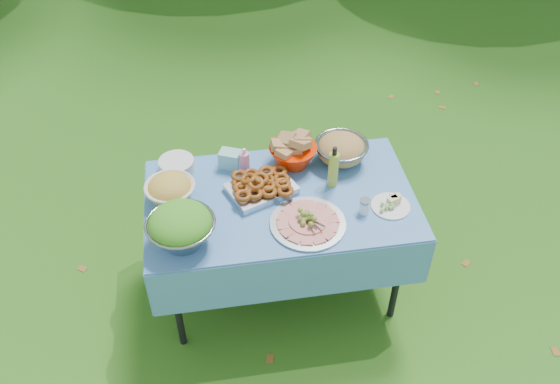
# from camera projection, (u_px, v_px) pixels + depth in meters

# --- Properties ---
(ground) EXTENTS (80.00, 80.00, 0.00)m
(ground) POSITION_uv_depth(u_px,v_px,m) (281.00, 286.00, 3.74)
(ground) COLOR #0F3309
(ground) RESTS_ON ground
(picnic_table) EXTENTS (1.46, 0.86, 0.76)m
(picnic_table) POSITION_uv_depth(u_px,v_px,m) (281.00, 245.00, 3.48)
(picnic_table) COLOR #84C3FF
(picnic_table) RESTS_ON ground
(salad_bowl) EXTENTS (0.41, 0.41, 0.23)m
(salad_bowl) POSITION_uv_depth(u_px,v_px,m) (181.00, 227.00, 2.91)
(salad_bowl) COLOR gray
(salad_bowl) RESTS_ON picnic_table
(pasta_bowl_white) EXTENTS (0.35, 0.35, 0.15)m
(pasta_bowl_white) POSITION_uv_depth(u_px,v_px,m) (170.00, 189.00, 3.17)
(pasta_bowl_white) COLOR silver
(pasta_bowl_white) RESTS_ON picnic_table
(plate_stack) EXTENTS (0.25, 0.25, 0.07)m
(plate_stack) POSITION_uv_depth(u_px,v_px,m) (177.00, 165.00, 3.37)
(plate_stack) COLOR silver
(plate_stack) RESTS_ON picnic_table
(wipes_box) EXTENTS (0.14, 0.13, 0.11)m
(wipes_box) POSITION_uv_depth(u_px,v_px,m) (230.00, 159.00, 3.38)
(wipes_box) COLOR #7EC4C9
(wipes_box) RESTS_ON picnic_table
(sanitizer_bottle) EXTENTS (0.06, 0.06, 0.16)m
(sanitizer_bottle) POSITION_uv_depth(u_px,v_px,m) (245.00, 160.00, 3.33)
(sanitizer_bottle) COLOR pink
(sanitizer_bottle) RESTS_ON picnic_table
(bread_bowl) EXTENTS (0.28, 0.28, 0.19)m
(bread_bowl) POSITION_uv_depth(u_px,v_px,m) (293.00, 151.00, 3.38)
(bread_bowl) COLOR red
(bread_bowl) RESTS_ON picnic_table
(pasta_bowl_steel) EXTENTS (0.31, 0.31, 0.16)m
(pasta_bowl_steel) POSITION_uv_depth(u_px,v_px,m) (341.00, 149.00, 3.41)
(pasta_bowl_steel) COLOR gray
(pasta_bowl_steel) RESTS_ON picnic_table
(fried_tray) EXTENTS (0.42, 0.36, 0.08)m
(fried_tray) POSITION_uv_depth(u_px,v_px,m) (261.00, 186.00, 3.23)
(fried_tray) COLOR silver
(fried_tray) RESTS_ON picnic_table
(charcuterie_platter) EXTENTS (0.51, 0.51, 0.09)m
(charcuterie_platter) POSITION_uv_depth(u_px,v_px,m) (308.00, 218.00, 3.04)
(charcuterie_platter) COLOR #A5A8AD
(charcuterie_platter) RESTS_ON picnic_table
(oil_bottle) EXTENTS (0.07, 0.07, 0.26)m
(oil_bottle) POSITION_uv_depth(u_px,v_px,m) (333.00, 166.00, 3.22)
(oil_bottle) COLOR #A5B732
(oil_bottle) RESTS_ON picnic_table
(cheese_plate) EXTENTS (0.22, 0.22, 0.06)m
(cheese_plate) POSITION_uv_depth(u_px,v_px,m) (391.00, 203.00, 3.15)
(cheese_plate) COLOR silver
(cheese_plate) RESTS_ON picnic_table
(shaker) EXTENTS (0.06, 0.06, 0.09)m
(shaker) POSITION_uv_depth(u_px,v_px,m) (364.00, 206.00, 3.11)
(shaker) COLOR white
(shaker) RESTS_ON picnic_table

